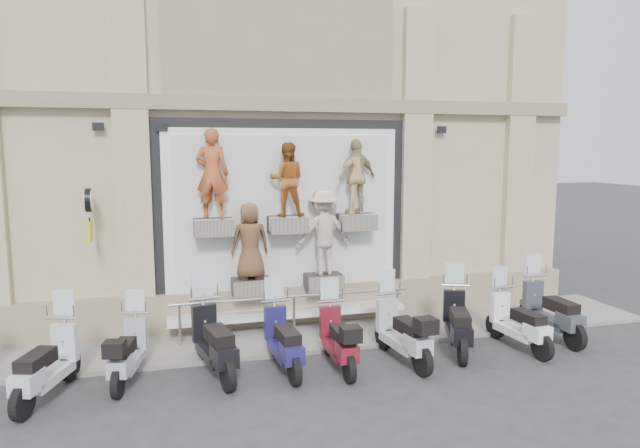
# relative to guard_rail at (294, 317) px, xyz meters

# --- Properties ---
(ground) EXTENTS (90.00, 90.00, 0.00)m
(ground) POSITION_rel_guard_rail_xyz_m (0.00, -2.00, -0.47)
(ground) COLOR #2F2F32
(ground) RESTS_ON ground
(sidewalk) EXTENTS (16.00, 2.20, 0.08)m
(sidewalk) POSITION_rel_guard_rail_xyz_m (0.00, 0.10, -0.43)
(sidewalk) COLOR gray
(sidewalk) RESTS_ON ground
(building) EXTENTS (14.00, 8.60, 12.00)m
(building) POSITION_rel_guard_rail_xyz_m (0.00, 5.00, 5.54)
(building) COLOR #C4B48F
(building) RESTS_ON ground
(shop_vitrine) EXTENTS (5.60, 0.83, 4.30)m
(shop_vitrine) POSITION_rel_guard_rail_xyz_m (0.09, 0.74, 1.92)
(shop_vitrine) COLOR black
(shop_vitrine) RESTS_ON ground
(guard_rail) EXTENTS (5.06, 0.10, 0.93)m
(guard_rail) POSITION_rel_guard_rail_xyz_m (0.00, 0.00, 0.00)
(guard_rail) COLOR #9EA0A5
(guard_rail) RESTS_ON ground
(clock_sign_bracket) EXTENTS (0.10, 0.80, 1.02)m
(clock_sign_bracket) POSITION_rel_guard_rail_xyz_m (-3.90, 0.47, 2.34)
(clock_sign_bracket) COLOR black
(clock_sign_bracket) RESTS_ON ground
(scooter_b) EXTENTS (1.17, 2.05, 1.60)m
(scooter_b) POSITION_rel_guard_rail_xyz_m (-4.39, -1.74, 0.33)
(scooter_b) COLOR #B9BAC0
(scooter_b) RESTS_ON ground
(scooter_c) EXTENTS (0.88, 1.86, 1.46)m
(scooter_c) POSITION_rel_guard_rail_xyz_m (-3.20, -1.37, 0.26)
(scooter_c) COLOR #9699A3
(scooter_c) RESTS_ON ground
(scooter_d) EXTENTS (1.00, 2.17, 1.70)m
(scooter_d) POSITION_rel_guard_rail_xyz_m (-1.77, -1.48, 0.39)
(scooter_d) COLOR black
(scooter_d) RESTS_ON ground
(scooter_e) EXTENTS (0.67, 1.96, 1.57)m
(scooter_e) POSITION_rel_guard_rail_xyz_m (-0.56, -1.59, 0.32)
(scooter_e) COLOR #1B164E
(scooter_e) RESTS_ON ground
(scooter_f) EXTENTS (0.60, 1.89, 1.52)m
(scooter_f) POSITION_rel_guard_rail_xyz_m (0.41, -1.75, 0.30)
(scooter_f) COLOR maroon
(scooter_f) RESTS_ON ground
(scooter_g) EXTENTS (0.77, 2.03, 1.61)m
(scooter_g) POSITION_rel_guard_rail_xyz_m (1.64, -1.78, 0.34)
(scooter_g) COLOR #A7A8AE
(scooter_g) RESTS_ON ground
(scooter_h) EXTENTS (1.29, 2.10, 1.64)m
(scooter_h) POSITION_rel_guard_rail_xyz_m (2.90, -1.56, 0.36)
(scooter_h) COLOR black
(scooter_h) RESTS_ON ground
(scooter_i) EXTENTS (0.71, 1.93, 1.54)m
(scooter_i) POSITION_rel_guard_rail_xyz_m (4.12, -1.75, 0.30)
(scooter_i) COLOR white
(scooter_i) RESTS_ON ground
(scooter_j) EXTENTS (0.61, 2.06, 1.67)m
(scooter_j) POSITION_rel_guard_rail_xyz_m (5.14, -1.40, 0.37)
(scooter_j) COLOR #343840
(scooter_j) RESTS_ON ground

